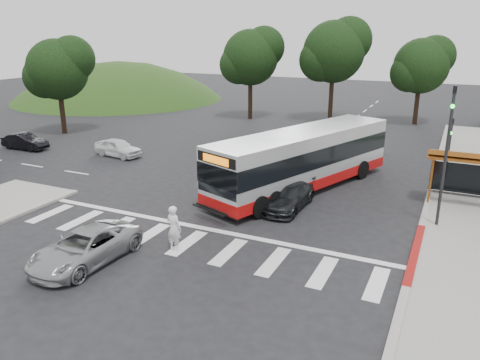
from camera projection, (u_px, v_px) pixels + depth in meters
The scene contains 19 objects.
ground at pixel (237, 206), 24.45m from camera, with size 140.00×140.00×0.00m, color black.
sidewalk_east at pixel (470, 189), 26.84m from camera, with size 4.00×40.00×0.12m, color gray.
curb_east at pixel (432, 184), 27.65m from camera, with size 0.30×40.00×0.15m, color #9E9991.
curb_east_red at pixel (415, 253), 19.04m from camera, with size 0.32×6.00×0.15m, color maroon.
hillside_nw at pixel (120, 99), 63.32m from camera, with size 44.00×44.00×10.00m, color #233B13.
crosswalk_ladder at pixel (187, 243), 20.14m from camera, with size 18.00×2.60×0.01m, color silver.
bus_shelter at pixel (472, 163), 23.74m from camera, with size 4.20×1.60×2.86m.
traffic_signal_ne_tall at pixel (447, 146), 20.65m from camera, with size 0.18×0.37×6.50m.
traffic_signal_ne_short at pixel (449, 144), 27.10m from camera, with size 0.18×0.37×4.00m.
tree_north_a at pixel (335, 51), 45.59m from camera, with size 6.60×6.15×10.17m.
tree_north_b at pixel (422, 65), 44.44m from camera, with size 5.72×5.33×8.43m.
tree_north_c at pixel (251, 57), 47.32m from camera, with size 6.16×5.74×9.30m.
tree_west_a at pixel (59, 68), 40.33m from camera, with size 5.72×5.33×8.43m.
transit_bus at pixel (303, 160), 26.61m from camera, with size 2.84×13.13×3.39m, color #AEB0B3, non-canonical shape.
pedestrian at pixel (174, 228), 19.22m from camera, with size 0.71×0.47×1.96m, color white.
dark_sedan at pixel (288, 196), 23.98m from camera, with size 1.76×4.33×1.26m, color black.
silver_suv_south at pixel (86, 247), 18.27m from camera, with size 2.21×4.79×1.33m, color #9EA2A3.
west_car_white at pixel (118, 148), 33.98m from camera, with size 1.52×3.78×1.29m, color silver.
west_car_black at pixel (25, 141), 36.04m from camera, with size 1.31×3.74×1.23m, color black.
Camera 1 is at (9.91, -20.63, 8.69)m, focal length 35.00 mm.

